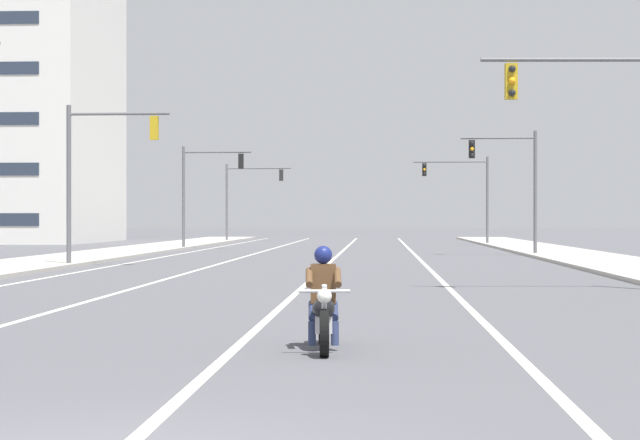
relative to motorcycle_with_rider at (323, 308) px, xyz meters
name	(u,v)px	position (x,y,z in m)	size (l,w,h in m)	color
lane_stripe_center	(336,257)	(-1.26, 37.74, -0.58)	(0.16, 100.00, 0.01)	beige
lane_stripe_left	(245,257)	(-5.69, 37.74, -0.58)	(0.16, 100.00, 0.01)	beige
lane_stripe_right	(417,257)	(2.64, 37.74, -0.58)	(0.16, 100.00, 0.01)	beige
lane_stripe_far_left	(165,257)	(-9.56, 37.74, -0.58)	(0.16, 100.00, 0.01)	beige
sidewalk_kerb_right	(597,260)	(10.19, 32.74, -0.52)	(4.40, 110.00, 0.14)	#ADA89E
sidewalk_kerb_left	(69,259)	(-12.87, 32.74, -0.52)	(4.40, 110.00, 0.14)	#ADA89E
motorcycle_with_rider	(323,308)	(0.00, 0.00, 0.00)	(0.70, 2.19, 1.46)	black
traffic_signal_near_right	(625,128)	(6.97, 12.67, 3.53)	(5.21, 0.55, 6.20)	#56565B
traffic_signal_near_left	(97,161)	(-9.97, 26.32, 3.45)	(3.99, 0.37, 6.20)	#56565B
traffic_signal_mid_right	(514,175)	(7.51, 39.83, 3.44)	(3.77, 0.37, 6.20)	#56565B
traffic_signal_mid_left	(203,182)	(-9.80, 50.74, 3.47)	(4.20, 0.37, 6.20)	#56565B
traffic_signal_far_right	(466,186)	(6.91, 62.86, 3.54)	(5.29, 0.37, 6.20)	#56565B
traffic_signal_far_left	(245,190)	(-9.82, 72.44, 3.54)	(5.27, 0.52, 6.20)	#56565B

